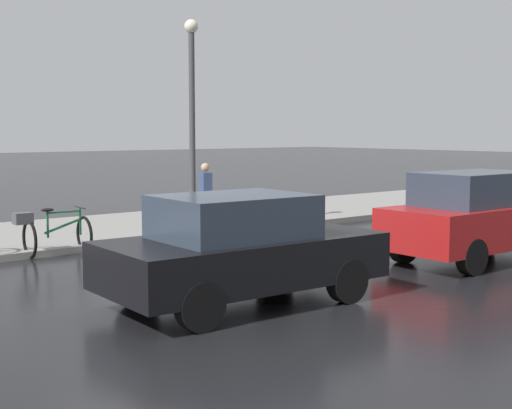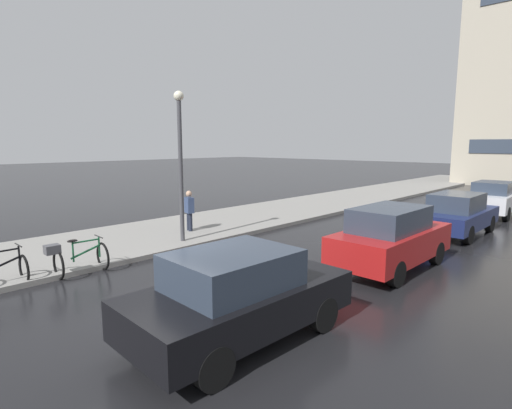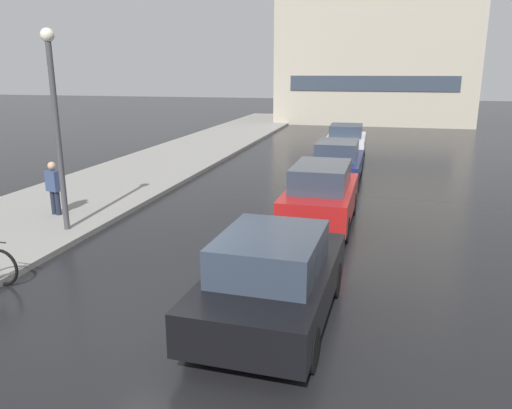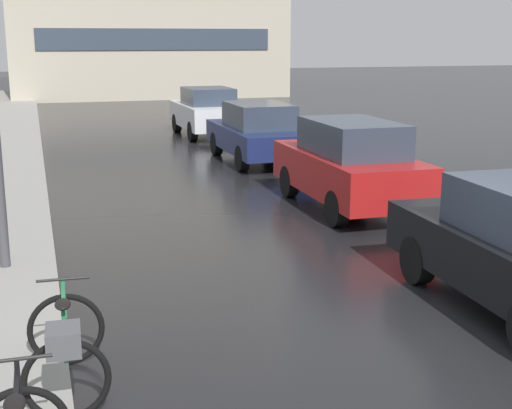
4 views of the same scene
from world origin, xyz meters
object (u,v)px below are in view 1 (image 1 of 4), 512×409
Objects in this scene: bicycle_second at (50,232)px; streetlamp at (192,107)px; pedestrian at (205,191)px; car_black at (240,249)px; car_red at (478,216)px.

bicycle_second is 0.29× the size of streetlamp.
pedestrian is 2.62m from streetlamp.
bicycle_second is at bearing -174.30° from car_black.
streetlamp is (1.09, -1.12, 2.11)m from pedestrian.
pedestrian reaches higher than car_black.
bicycle_second is 8.27m from car_red.
bicycle_second is 0.36× the size of car_red.
streetlamp is at bearing 151.76° from car_black.
bicycle_second is at bearing -80.36° from streetlamp.
pedestrian is (-7.16, 4.38, 0.13)m from car_black.
car_red reaches higher than pedestrian.
bicycle_second is at bearing -132.28° from car_red.
streetlamp is at bearing -45.75° from pedestrian.
car_red is 2.49× the size of pedestrian.
pedestrian is at bearing -170.72° from car_red.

